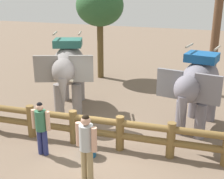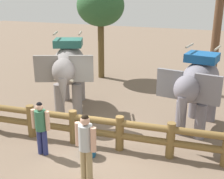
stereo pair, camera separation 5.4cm
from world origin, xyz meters
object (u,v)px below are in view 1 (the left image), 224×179
object	(u,v)px
tourist_woman_in_black	(86,143)
feed_bucket	(88,148)
elephant_center	(198,84)
tree_far_left	(100,7)
elephant_near_left	(68,68)
tourist_man_in_blue	(41,125)
log_fence	(96,128)

from	to	relation	value
tourist_woman_in_black	feed_bucket	xyz separation A→B (m)	(-0.46, 0.99, -0.78)
elephant_center	tree_far_left	xyz separation A→B (m)	(-5.46, 4.51, 2.09)
tree_far_left	feed_bucket	world-z (taller)	tree_far_left
elephant_near_left	tourist_man_in_blue	size ratio (longest dim) A/B	2.22
elephant_near_left	tourist_man_in_blue	xyz separation A→B (m)	(0.99, -3.27, -0.75)
log_fence	tourist_man_in_blue	bearing A→B (deg)	-140.63
elephant_near_left	feed_bucket	distance (m)	3.90
tourist_man_in_blue	elephant_near_left	bearing A→B (deg)	106.83
elephant_near_left	tourist_woman_in_black	xyz separation A→B (m)	(2.68, -3.86, -0.66)
log_fence	tourist_woman_in_black	size ratio (longest dim) A/B	4.30
elephant_near_left	tree_far_left	world-z (taller)	tree_far_left
elephant_center	tourist_woman_in_black	bearing A→B (deg)	-118.18
feed_bucket	elephant_near_left	bearing A→B (deg)	127.78
log_fence	tourist_woman_in_black	distance (m)	1.69
log_fence	tourist_man_in_blue	world-z (taller)	tourist_man_in_blue
elephant_center	log_fence	bearing A→B (deg)	-138.10
tourist_man_in_blue	tree_far_left	distance (m)	8.43
tourist_woman_in_black	tourist_man_in_blue	bearing A→B (deg)	160.98
log_fence	tourist_man_in_blue	xyz separation A→B (m)	(-1.21, -0.99, 0.31)
elephant_center	tourist_woman_in_black	xyz separation A→B (m)	(-2.07, -3.87, -0.56)
tree_far_left	feed_bucket	distance (m)	8.65
elephant_center	tourist_man_in_blue	xyz separation A→B (m)	(-3.76, -3.28, -0.65)
elephant_near_left	elephant_center	bearing A→B (deg)	0.14
elephant_near_left	elephant_center	size ratio (longest dim) A/B	1.07
tourist_woman_in_black	tree_far_left	distance (m)	9.42
elephant_near_left	tree_far_left	distance (m)	4.99
elephant_near_left	tourist_woman_in_black	bearing A→B (deg)	-55.18
elephant_near_left	tree_far_left	size ratio (longest dim) A/B	0.74
tourist_woman_in_black	tourist_man_in_blue	xyz separation A→B (m)	(-1.69, 0.58, -0.09)
elephant_center	tourist_woman_in_black	distance (m)	4.42
tourist_man_in_blue	tree_far_left	bearing A→B (deg)	102.28
log_fence	tourist_man_in_blue	size ratio (longest dim) A/B	4.71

